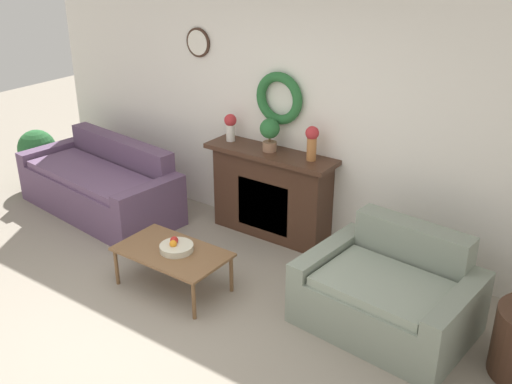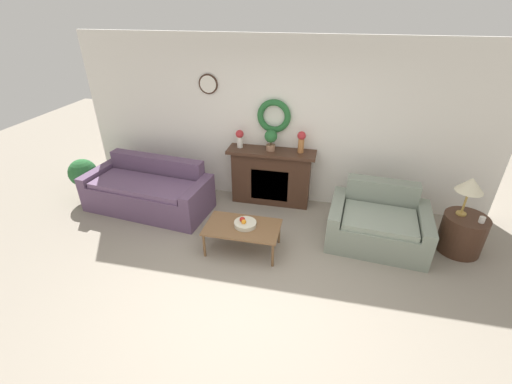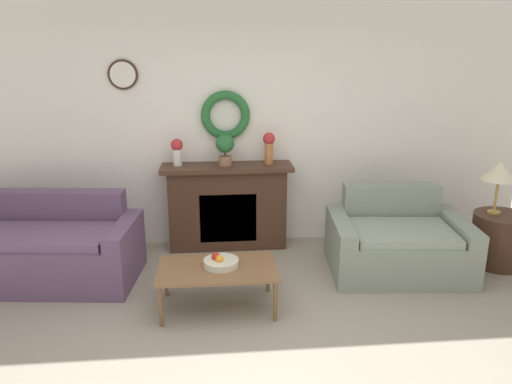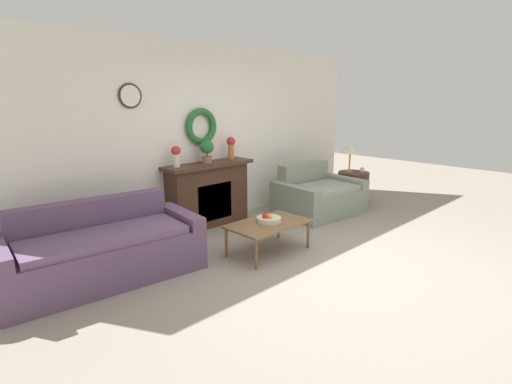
# 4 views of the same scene
# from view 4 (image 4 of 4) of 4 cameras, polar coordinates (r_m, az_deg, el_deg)

# --- Properties ---
(ground_plane) EXTENTS (16.00, 16.00, 0.00)m
(ground_plane) POSITION_cam_4_polar(r_m,az_deg,el_deg) (4.81, 11.98, -10.50)
(ground_plane) COLOR gray
(wall_back) EXTENTS (6.80, 0.16, 2.70)m
(wall_back) POSITION_cam_4_polar(r_m,az_deg,el_deg) (6.17, -7.38, 8.04)
(wall_back) COLOR white
(wall_back) RESTS_ON ground_plane
(fireplace) EXTENTS (1.45, 0.41, 0.97)m
(fireplace) POSITION_cam_4_polar(r_m,az_deg,el_deg) (6.09, -6.81, -0.29)
(fireplace) COLOR #42281C
(fireplace) RESTS_ON ground_plane
(couch_left) EXTENTS (2.14, 1.12, 0.82)m
(couch_left) POSITION_cam_4_polar(r_m,az_deg,el_deg) (4.66, -21.11, -7.88)
(couch_left) COLOR #604766
(couch_left) RESTS_ON ground_plane
(loveseat_right) EXTENTS (1.44, 1.11, 0.82)m
(loveseat_right) POSITION_cam_4_polar(r_m,az_deg,el_deg) (6.79, 8.81, -0.59)
(loveseat_right) COLOR gray
(loveseat_right) RESTS_ON ground_plane
(coffee_table) EXTENTS (1.03, 0.60, 0.39)m
(coffee_table) POSITION_cam_4_polar(r_m,az_deg,el_deg) (5.02, 1.80, -4.79)
(coffee_table) COLOR brown
(coffee_table) RESTS_ON ground_plane
(fruit_bowl) EXTENTS (0.31, 0.31, 0.12)m
(fruit_bowl) POSITION_cam_4_polar(r_m,az_deg,el_deg) (5.04, 1.83, -3.89)
(fruit_bowl) COLOR beige
(fruit_bowl) RESTS_ON coffee_table
(side_table_by_loveseat) EXTENTS (0.58, 0.58, 0.55)m
(side_table_by_loveseat) POSITION_cam_4_polar(r_m,az_deg,el_deg) (7.72, 13.69, 0.76)
(side_table_by_loveseat) COLOR #42281C
(side_table_by_loveseat) RESTS_ON ground_plane
(table_lamp) EXTENTS (0.35, 0.35, 0.55)m
(table_lamp) POSITION_cam_4_polar(r_m,az_deg,el_deg) (7.57, 13.33, 6.08)
(table_lamp) COLOR #B28E42
(table_lamp) RESTS_ON side_table_by_loveseat
(mug) EXTENTS (0.08, 0.08, 0.08)m
(mug) POSITION_cam_4_polar(r_m,az_deg,el_deg) (7.72, 14.96, 3.08)
(mug) COLOR silver
(mug) RESTS_ON side_table_by_loveseat
(vase_on_mantel_left) EXTENTS (0.13, 0.13, 0.30)m
(vase_on_mantel_left) POSITION_cam_4_polar(r_m,az_deg,el_deg) (5.66, -11.35, 5.24)
(vase_on_mantel_left) COLOR silver
(vase_on_mantel_left) RESTS_ON fireplace
(vase_on_mantel_right) EXTENTS (0.13, 0.13, 0.35)m
(vase_on_mantel_right) POSITION_cam_4_polar(r_m,az_deg,el_deg) (6.26, -3.60, 6.54)
(vase_on_mantel_right) COLOR #AD6B38
(vase_on_mantel_right) RESTS_ON fireplace
(potted_plant_on_mantel) EXTENTS (0.21, 0.21, 0.34)m
(potted_plant_on_mantel) POSITION_cam_4_polar(r_m,az_deg,el_deg) (5.94, -7.04, 6.08)
(potted_plant_on_mantel) COLOR #8E664C
(potted_plant_on_mantel) RESTS_ON fireplace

